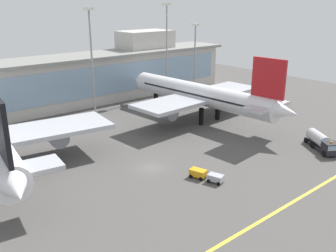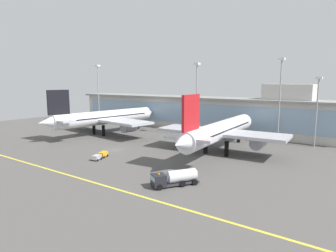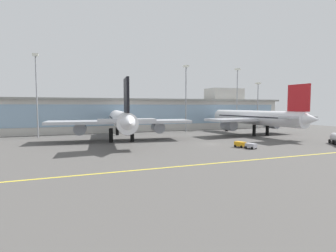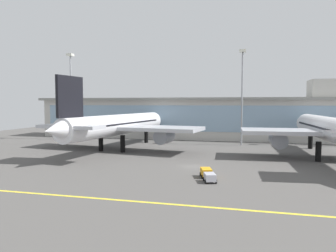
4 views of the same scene
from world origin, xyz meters
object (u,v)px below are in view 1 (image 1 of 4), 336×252
object	(u,v)px
apron_light_mast_centre	(167,38)
apron_light_mast_far_east	(195,46)
airliner_near_right	(201,95)
fuel_tanker_truck	(322,142)
baggage_tug_near	(206,175)
apron_light_mast_east	(91,48)

from	to	relation	value
apron_light_mast_centre	apron_light_mast_far_east	xyz separation A→B (m)	(10.75, -0.60, -3.21)
airliner_near_right	apron_light_mast_centre	world-z (taller)	apron_light_mast_centre
fuel_tanker_truck	apron_light_mast_centre	size ratio (longest dim) A/B	0.34
airliner_near_right	fuel_tanker_truck	size ratio (longest dim) A/B	5.50
airliner_near_right	apron_light_mast_far_east	xyz separation A→B (m)	(19.78, 22.55, 7.77)
baggage_tug_near	airliner_near_right	bearing A→B (deg)	-60.38
apron_light_mast_centre	apron_light_mast_east	xyz separation A→B (m)	(-27.03, -4.89, -0.40)
fuel_tanker_truck	airliner_near_right	bearing A→B (deg)	-138.74
baggage_tug_near	fuel_tanker_truck	bearing A→B (deg)	-118.94
baggage_tug_near	apron_light_mast_centre	xyz separation A→B (m)	(30.86, 46.47, 16.19)
fuel_tanker_truck	apron_light_mast_far_east	bearing A→B (deg)	-163.97
apron_light_mast_east	apron_light_mast_far_east	world-z (taller)	apron_light_mast_east
baggage_tug_near	apron_light_mast_far_east	world-z (taller)	apron_light_mast_far_east
apron_light_mast_centre	apron_light_mast_east	bearing A→B (deg)	-169.74
baggage_tug_near	apron_light_mast_east	size ratio (longest dim) A/B	0.23
fuel_tanker_truck	baggage_tug_near	distance (m)	26.58
apron_light_mast_centre	apron_light_mast_far_east	world-z (taller)	apron_light_mast_centre
baggage_tug_near	apron_light_mast_east	bearing A→B (deg)	-22.52
airliner_near_right	fuel_tanker_truck	bearing A→B (deg)	-175.35
baggage_tug_near	apron_light_mast_centre	bearing A→B (deg)	-50.85
fuel_tanker_truck	apron_light_mast_east	world-z (taller)	apron_light_mast_east
apron_light_mast_far_east	apron_light_mast_centre	bearing A→B (deg)	176.80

